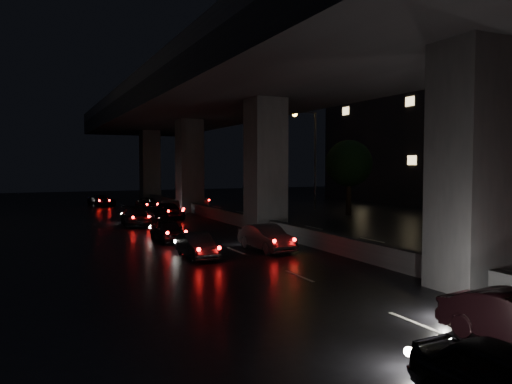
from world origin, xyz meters
TOP-DOWN VIEW (x-y plane):
  - ground at (0.00, 0.00)m, footprint 120.00×120.00m
  - viaduct at (0.00, 5.00)m, footprint 12.00×80.00m
  - median_barrier at (0.00, 5.00)m, footprint 0.45×70.00m
  - building_right_far at (27.00, 20.00)m, footprint 12.00×22.00m
  - tree_c at (11.00, 12.00)m, footprint 3.80×3.80m
  - tree_d at (11.00, 28.00)m, footprint 3.80×3.80m
  - streetlight_far at (10.97, 18.00)m, footprint 2.52×0.44m
  - car_3 at (2.45, -8.26)m, footprint 2.29×3.94m
  - car_4 at (-6.22, -0.88)m, footprint 1.17×3.25m
  - car_5 at (-2.61, -0.47)m, footprint 1.50×3.75m
  - car_6 at (-6.13, 4.35)m, footprint 1.38×3.37m
  - car_7 at (-6.27, 12.22)m, footprint 2.06×4.34m
  - car_8 at (-3.14, 15.27)m, footprint 1.86×3.87m
  - car_9 at (-2.50, 17.03)m, footprint 2.04×3.89m
  - car_10 at (-2.93, 23.19)m, footprint 2.23×4.19m
  - car_11 at (-6.05, 29.78)m, footprint 2.53×4.29m
  - car_12 at (2.87, 26.10)m, footprint 1.44×3.33m

SIDE VIEW (x-z plane):
  - ground at x=0.00m, z-range 0.00..0.00m
  - median_barrier at x=0.00m, z-range 0.00..0.85m
  - car_4 at x=-6.22m, z-range 0.00..1.06m
  - car_3 at x=2.45m, z-range 0.00..1.07m
  - car_11 at x=-6.05m, z-range 0.00..1.12m
  - car_12 at x=2.87m, z-range 0.00..1.12m
  - car_10 at x=-2.93m, z-range 0.00..1.12m
  - car_6 at x=-6.13m, z-range 0.00..1.14m
  - car_5 at x=-2.61m, z-range 0.00..1.21m
  - car_9 at x=-2.50m, z-range 0.00..1.22m
  - car_7 at x=-6.27m, z-range 0.00..1.22m
  - car_8 at x=-3.14m, z-range 0.00..1.28m
  - tree_c at x=11.00m, z-range 1.13..7.26m
  - tree_d at x=11.00m, z-range 1.13..7.26m
  - streetlight_far at x=10.97m, z-range 1.16..10.16m
  - building_right_far at x=27.00m, z-range 0.00..15.00m
  - viaduct at x=0.00m, z-range 3.09..13.59m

